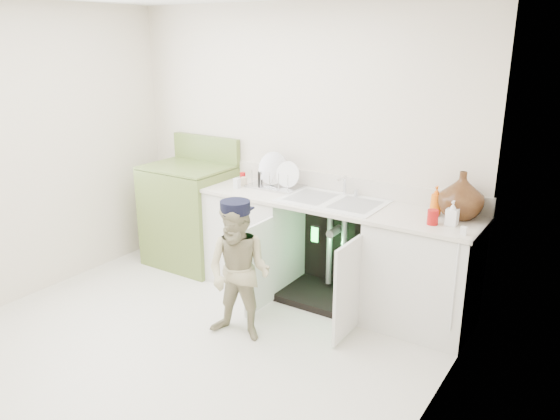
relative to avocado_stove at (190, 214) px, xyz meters
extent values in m
plane|color=beige|center=(1.03, -1.18, -0.52)|extent=(3.50, 3.50, 0.00)
cube|color=beige|center=(1.03, 0.32, 0.73)|extent=(3.50, 2.50, 0.02)
cube|color=beige|center=(-0.72, -1.18, 0.73)|extent=(2.50, 3.00, 0.02)
cube|color=beige|center=(2.78, -1.18, 0.73)|extent=(2.50, 3.00, 0.02)
cube|color=silver|center=(0.78, 0.02, -0.09)|extent=(0.80, 0.60, 0.86)
cube|color=silver|center=(2.38, 0.02, -0.09)|extent=(0.80, 0.60, 0.86)
cube|color=black|center=(1.58, 0.29, -0.09)|extent=(0.80, 0.06, 0.86)
cube|color=black|center=(1.58, 0.02, -0.49)|extent=(0.80, 0.60, 0.06)
cylinder|color=gray|center=(1.51, 0.12, -0.07)|extent=(0.05, 0.05, 0.70)
cylinder|color=gray|center=(1.65, 0.12, -0.07)|extent=(0.05, 0.05, 0.70)
cylinder|color=gray|center=(1.58, 0.07, 0.10)|extent=(0.07, 0.18, 0.07)
cube|color=silver|center=(1.18, -0.48, -0.12)|extent=(0.03, 0.40, 0.76)
cube|color=silver|center=(1.98, -0.48, -0.12)|extent=(0.02, 0.40, 0.76)
cube|color=beige|center=(1.58, 0.02, 0.37)|extent=(2.44, 0.64, 0.03)
cube|color=beige|center=(1.58, 0.31, 0.46)|extent=(2.44, 0.02, 0.15)
cube|color=white|center=(1.58, 0.02, 0.38)|extent=(0.85, 0.55, 0.02)
cube|color=gray|center=(1.37, 0.02, 0.39)|extent=(0.34, 0.40, 0.01)
cube|color=gray|center=(1.78, 0.02, 0.39)|extent=(0.34, 0.40, 0.01)
cylinder|color=silver|center=(1.58, 0.24, 0.47)|extent=(0.03, 0.03, 0.17)
cylinder|color=silver|center=(1.58, 0.18, 0.55)|extent=(0.02, 0.14, 0.02)
cylinder|color=silver|center=(1.69, 0.24, 0.42)|extent=(0.04, 0.04, 0.06)
cylinder|color=white|center=(2.71, -0.29, 0.03)|extent=(0.01, 0.01, 0.70)
cube|color=white|center=(2.71, -0.20, 0.41)|extent=(0.04, 0.02, 0.06)
cube|color=silver|center=(0.93, 0.14, 0.39)|extent=(0.48, 0.32, 0.02)
cylinder|color=silver|center=(0.89, 0.16, 0.48)|extent=(0.30, 0.11, 0.29)
cylinder|color=white|center=(1.06, 0.14, 0.47)|extent=(0.24, 0.06, 0.23)
cylinder|color=silver|center=(0.74, 0.04, 0.47)|extent=(0.01, 0.01, 0.14)
cylinder|color=silver|center=(0.84, 0.04, 0.47)|extent=(0.01, 0.01, 0.14)
cylinder|color=silver|center=(0.93, 0.04, 0.47)|extent=(0.01, 0.01, 0.14)
cylinder|color=silver|center=(1.03, 0.04, 0.47)|extent=(0.01, 0.01, 0.14)
cylinder|color=silver|center=(1.12, 0.04, 0.47)|extent=(0.01, 0.01, 0.14)
imported|color=#4A3115|center=(2.58, 0.16, 0.56)|extent=(0.34, 0.34, 0.36)
imported|color=orange|center=(2.40, 0.12, 0.50)|extent=(0.09, 0.09, 0.23)
imported|color=white|center=(2.58, -0.04, 0.47)|extent=(0.08, 0.08, 0.18)
cylinder|color=#A40E0E|center=(2.46, -0.10, 0.44)|extent=(0.08, 0.08, 0.11)
cylinder|color=#B80F12|center=(0.59, 0.10, 0.43)|extent=(0.05, 0.05, 0.10)
cylinder|color=#BEAB8B|center=(0.66, 0.02, 0.42)|extent=(0.06, 0.06, 0.08)
cylinder|color=black|center=(0.76, 0.14, 0.44)|extent=(0.04, 0.04, 0.12)
cube|color=silver|center=(0.66, -0.08, 0.43)|extent=(0.05, 0.05, 0.09)
cube|color=olive|center=(0.00, -0.01, -0.03)|extent=(0.81, 0.65, 0.98)
cube|color=olive|center=(0.00, -0.01, 0.48)|extent=(0.81, 0.65, 0.02)
cube|color=olive|center=(0.00, 0.28, 0.61)|extent=(0.81, 0.06, 0.26)
cylinder|color=black|center=(-0.20, -0.17, 0.47)|extent=(0.18, 0.18, 0.02)
cylinder|color=silver|center=(-0.20, -0.17, 0.48)|extent=(0.21, 0.21, 0.01)
cylinder|color=black|center=(-0.20, 0.15, 0.47)|extent=(0.18, 0.18, 0.02)
cylinder|color=silver|center=(-0.20, 0.15, 0.48)|extent=(0.21, 0.21, 0.01)
cylinder|color=black|center=(0.20, -0.17, 0.47)|extent=(0.18, 0.18, 0.02)
cylinder|color=silver|center=(0.20, -0.17, 0.48)|extent=(0.21, 0.21, 0.01)
cylinder|color=black|center=(0.20, 0.15, 0.47)|extent=(0.18, 0.18, 0.02)
cylinder|color=silver|center=(0.20, 0.15, 0.48)|extent=(0.21, 0.21, 0.01)
imported|color=tan|center=(1.29, -0.90, 0.01)|extent=(0.58, 0.49, 1.06)
cylinder|color=black|center=(1.29, -0.90, 0.51)|extent=(0.25, 0.25, 0.09)
cube|color=black|center=(1.27, -0.80, 0.48)|extent=(0.18, 0.12, 0.01)
cube|color=black|center=(1.61, -0.32, 0.20)|extent=(0.07, 0.01, 0.14)
cube|color=#26F23F|center=(1.61, -0.33, 0.20)|extent=(0.06, 0.00, 0.12)
camera|label=1|loc=(3.57, -3.85, 1.68)|focal=35.00mm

